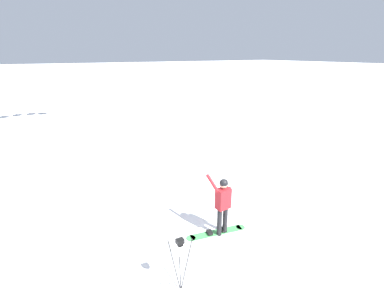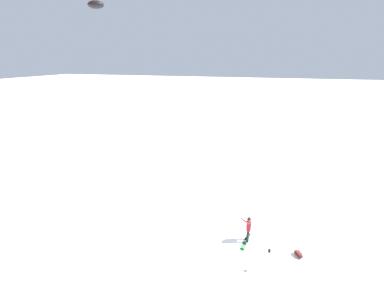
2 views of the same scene
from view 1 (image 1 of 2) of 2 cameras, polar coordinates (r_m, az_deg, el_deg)
The scene contains 4 objects.
ground_plane at distance 8.12m, azimuth 6.18°, elevation -19.97°, with size 300.00×300.00×0.00m, color white.
snowboarder at distance 7.96m, azimuth 6.38°, elevation -11.55°, with size 0.66×0.52×1.77m.
snowboard at distance 8.53m, azimuth 5.07°, elevation -17.62°, with size 0.58×1.82×0.10m.
camera_tripod at distance 6.27m, azimuth -2.47°, elevation -21.80°, with size 0.63×0.53×1.38m.
Camera 1 is at (5.03, -3.95, 5.02)m, focal length 25.89 mm.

